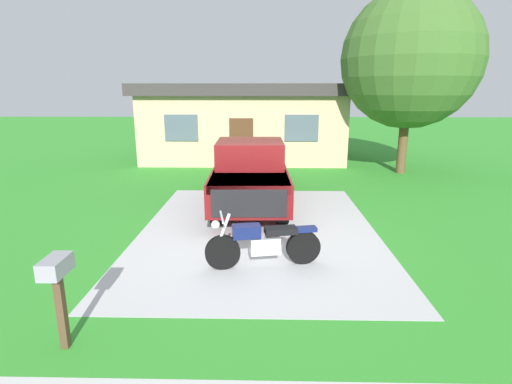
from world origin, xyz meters
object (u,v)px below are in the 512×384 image
motorcycle (263,243)px  shade_tree (410,59)px  pickup_truck (250,171)px  mailbox (57,279)px  neighbor_house (244,121)px

motorcycle → shade_tree: shade_tree is taller
motorcycle → pickup_truck: (-0.39, 4.38, 0.48)m
pickup_truck → shade_tree: shade_tree is taller
shade_tree → mailbox: bearing=-125.2°
pickup_truck → neighbor_house: bearing=94.1°
motorcycle → neighbor_house: size_ratio=0.23×
mailbox → neighbor_house: size_ratio=0.13×
motorcycle → shade_tree: size_ratio=0.32×
motorcycle → neighbor_house: bearing=94.5°
mailbox → neighbor_house: 14.94m
mailbox → shade_tree: shade_tree is taller
pickup_truck → mailbox: bearing=-107.4°
mailbox → shade_tree: size_ratio=0.18×
mailbox → shade_tree: bearing=54.8°
mailbox → neighbor_house: neighbor_house is taller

